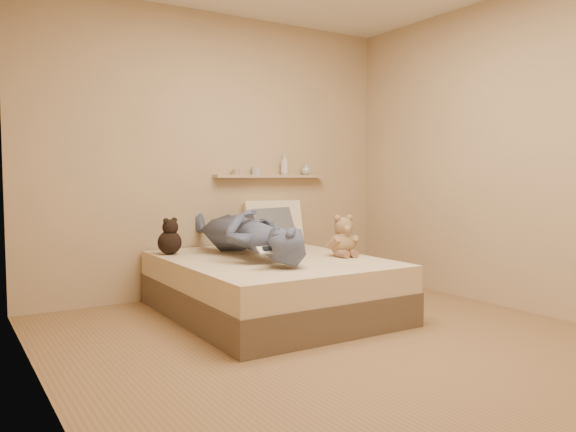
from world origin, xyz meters
TOP-DOWN VIEW (x-y plane):
  - room at (0.00, 0.00)m, footprint 3.80×3.80m
  - bed at (0.00, 0.93)m, footprint 1.50×1.90m
  - game_console at (-0.30, 0.43)m, footprint 0.16×0.08m
  - teddy_bear at (0.55, 0.69)m, footprint 0.28×0.28m
  - dark_plush at (-0.61, 1.53)m, footprint 0.20×0.20m
  - pillow_cream at (0.52, 1.76)m, footprint 0.60×0.39m
  - pillow_grey at (0.41, 1.62)m, footprint 0.55×0.38m
  - person at (-0.12, 1.10)m, footprint 0.72×1.66m
  - wall_shelf at (0.55, 1.84)m, footprint 1.20×0.12m
  - shelf_bottles at (0.69, 1.84)m, footprint 0.88×0.11m

SIDE VIEW (x-z plane):
  - bed at x=0.00m, z-range 0.00..0.45m
  - dark_plush at x=-0.61m, z-range 0.43..0.74m
  - game_console at x=-0.30m, z-range 0.56..0.62m
  - teddy_bear at x=0.55m, z-range 0.42..0.76m
  - pillow_grey at x=0.41m, z-range 0.44..0.80m
  - person at x=-0.12m, z-range 0.45..0.84m
  - pillow_cream at x=0.52m, z-range 0.44..0.86m
  - wall_shelf at x=0.55m, z-range 1.09..1.11m
  - shelf_bottles at x=0.69m, z-range 1.08..1.29m
  - room at x=0.00m, z-range -0.60..3.20m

